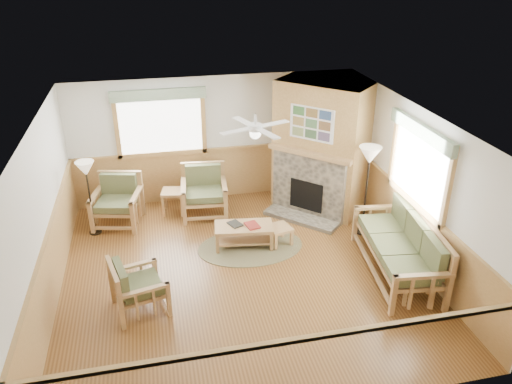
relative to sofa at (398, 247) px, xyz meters
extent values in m
cube|color=brown|center=(-2.55, 0.57, -0.52)|extent=(6.00, 6.00, 0.01)
cube|color=white|center=(-2.55, 0.57, 2.18)|extent=(6.00, 6.00, 0.01)
cube|color=silver|center=(-2.55, 3.57, 0.83)|extent=(6.00, 0.02, 2.70)
cube|color=silver|center=(-2.55, -2.43, 0.83)|extent=(6.00, 0.02, 2.70)
cube|color=silver|center=(-5.55, 0.57, 0.83)|extent=(0.02, 6.00, 2.70)
cube|color=silver|center=(0.45, 0.57, 0.83)|extent=(0.02, 6.00, 2.70)
cylinder|color=brown|center=(-2.25, 1.31, -0.51)|extent=(2.53, 2.53, 0.01)
cube|color=maroon|center=(-2.20, 1.35, -0.06)|extent=(0.28, 0.34, 0.03)
cube|color=black|center=(-2.50, 1.47, -0.06)|extent=(0.29, 0.33, 0.03)
camera|label=1|loc=(-3.84, -6.41, 4.49)|focal=35.00mm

